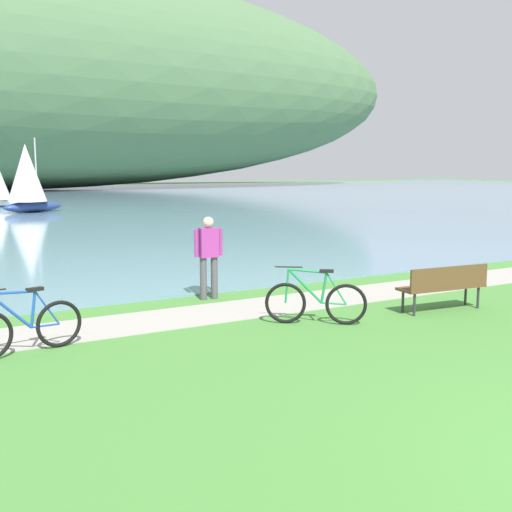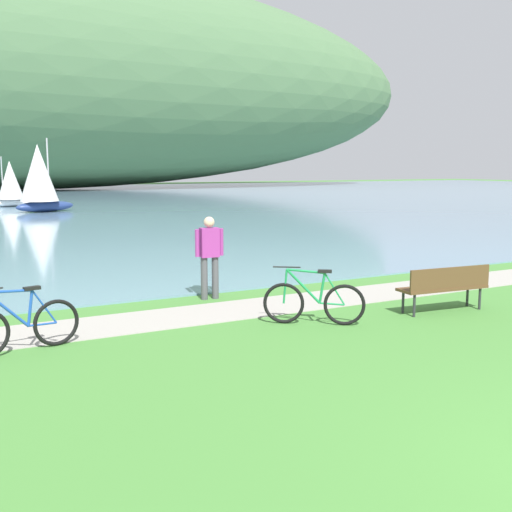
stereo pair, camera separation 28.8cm
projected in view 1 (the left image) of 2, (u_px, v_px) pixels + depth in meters
The scene contains 6 objects.
shoreline_path at pixel (266, 306), 12.12m from camera, with size 60.00×1.50×0.01m, color #A39E93.
park_bench_near_camera at pixel (445, 284), 11.66m from camera, with size 1.84×0.64×0.88m.
bicycle_leaning_near_bench at pixel (24, 327), 9.00m from camera, with size 1.74×0.43×1.01m.
bicycle_beside_path at pixel (315, 302), 10.72m from camera, with size 1.48×1.07×1.01m.
person_at_shoreline at pixel (209, 252), 12.65m from camera, with size 0.61×0.25×1.71m.
sailboat_toward_hillside at pixel (27, 177), 36.22m from camera, with size 3.85×2.83×4.37m.
Camera 1 is at (-6.02, -2.43, 2.72)m, focal length 43.37 mm.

